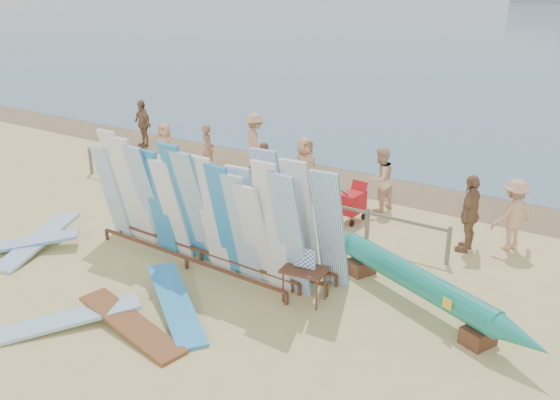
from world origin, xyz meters
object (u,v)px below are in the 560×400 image
Objects in this scene: stroller at (353,207)px; vendor_table at (304,284)px; flat_board_a at (39,248)px; beachgoer_6 at (305,167)px; beachgoer_1 at (208,150)px; side_surfboard_rack at (287,222)px; beachgoer_3 at (255,141)px; flat_board_d at (176,313)px; beach_chair_left at (294,199)px; main_surfboard_rack at (191,211)px; beachgoer_8 at (380,179)px; beachgoer_extra_1 at (143,123)px; flat_board_b at (66,325)px; beachgoer_10 at (470,213)px; outrigger_canoe at (415,281)px; flat_board_e at (21,250)px; beachgoer_4 at (265,175)px; beachgoer_extra_0 at (513,215)px; beachgoer_0 at (165,146)px; beach_chair_right at (279,194)px; flat_board_c at (131,330)px.

vendor_table is at bearing -71.01° from stroller.
flat_board_a is 7.51m from beachgoer_6.
side_surfboard_rack is at bearing 171.56° from beachgoer_1.
beachgoer_1 is at bearing 94.34° from beachgoer_3.
beach_chair_left is at bearing 44.61° from flat_board_d.
main_surfboard_rack reaches higher than beachgoer_8.
side_surfboard_rack is 12.14m from beachgoer_extra_1.
flat_board_b is 9.05m from beachgoer_10.
beachgoer_10 is at bearing 87.65° from flat_board_b.
beachgoer_10 is at bearing -80.28° from beachgoer_6.
flat_board_e is (-8.69, -2.77, -0.53)m from outrigger_canoe.
flat_board_a is 1.49× the size of beachgoer_8.
beachgoer_extra_1 is (-8.36, 2.41, 0.63)m from beach_chair_left.
beachgoer_4 is (-2.62, -0.29, 0.49)m from stroller.
stroller is at bearing -47.10° from beachgoer_extra_0.
beachgoer_4 is at bearing -128.22° from beach_chair_left.
beachgoer_6 is 5.28m from beachgoer_0.
stroller is at bearing 27.46° from flat_board_d.
beach_chair_right is at bearing -91.94° from beachgoer_10.
outrigger_canoe is at bearing -1.75° from beachgoer_10.
beachgoer_10 is at bearing 112.21° from outrigger_canoe.
vendor_table reaches higher than stroller.
beachgoer_0 is (-5.26, 8.17, 0.79)m from flat_board_b.
beachgoer_3 is 1.04× the size of beachgoer_4.
beach_chair_left is 1.25m from beachgoer_6.
flat_board_d reaches higher than flat_board_b.
side_surfboard_rack is 0.53× the size of outrigger_canoe.
stroller is 2.68m from beachgoer_4.
beachgoer_0 is at bearing -176.74° from outrigger_canoe.
beachgoer_3 is at bearing 138.54° from flat_board_b.
stroller is at bearing -91.79° from beachgoer_10.
beachgoer_0 is at bearing 42.19° from beachgoer_1.
beach_chair_right reaches higher than flat_board_d.
beachgoer_3 reaches higher than beachgoer_0.
outrigger_canoe is at bearing -107.89° from beachgoer_6.
side_surfboard_rack is 3.72m from flat_board_c.
outrigger_canoe reaches higher than flat_board_a.
flat_board_c is 0.94m from flat_board_d.
outrigger_canoe is 5.16m from beachgoer_8.
beachgoer_3 is 1.05× the size of beachgoer_8.
beachgoer_8 reaches higher than beachgoer_extra_0.
beachgoer_3 reaches higher than beachgoer_10.
flat_board_d is 8.05m from beachgoer_extra_0.
stroller is (5.72, 5.97, 0.42)m from flat_board_e.
flat_board_c is 9.96m from beachgoer_0.
beach_chair_left is at bearing 178.90° from beachgoer_3.
beachgoer_0 is (-1.90, 6.35, 0.79)m from flat_board_a.
main_surfboard_rack is at bearing 2.70° from flat_board_a.
beachgoer_8 reaches higher than beachgoer_0.
beachgoer_extra_1 is at bearing -62.49° from beachgoer_extra_0.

